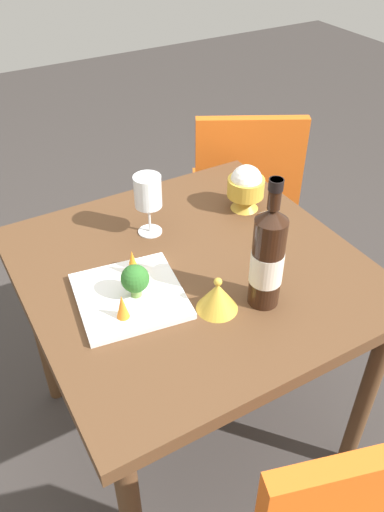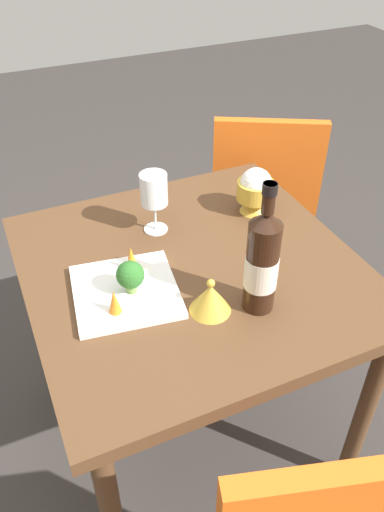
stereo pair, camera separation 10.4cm
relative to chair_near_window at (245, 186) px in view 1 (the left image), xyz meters
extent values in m
plane|color=#383330|center=(0.53, -0.55, -0.53)|extent=(8.00, 8.00, 0.00)
cube|color=brown|center=(0.53, -0.55, 0.18)|extent=(0.85, 0.85, 0.04)
cylinder|color=brown|center=(0.17, -0.91, -0.19)|extent=(0.05, 0.05, 0.69)
cylinder|color=brown|center=(0.17, -0.18, -0.19)|extent=(0.05, 0.05, 0.69)
cylinder|color=brown|center=(0.90, -0.18, -0.19)|extent=(0.05, 0.05, 0.69)
cube|color=orange|center=(-0.09, 0.05, -0.09)|extent=(0.54, 0.54, 0.02)
cube|color=orange|center=(0.07, -0.04, 0.12)|extent=(0.22, 0.37, 0.40)
cylinder|color=black|center=(-0.32, -0.02, -0.31)|extent=(0.03, 0.03, 0.43)
cylinder|color=black|center=(-0.16, 0.28, -0.31)|extent=(0.03, 0.03, 0.43)
cylinder|color=black|center=(-0.02, -0.18, -0.31)|extent=(0.03, 0.03, 0.43)
cylinder|color=black|center=(0.14, 0.12, -0.31)|extent=(0.03, 0.03, 0.43)
cylinder|color=black|center=(0.73, -0.47, 0.31)|extent=(0.08, 0.08, 0.23)
cone|color=black|center=(0.73, -0.47, 0.44)|extent=(0.08, 0.08, 0.03)
cylinder|color=black|center=(0.73, -0.47, 0.49)|extent=(0.03, 0.03, 0.07)
cylinder|color=black|center=(0.73, -0.47, 0.52)|extent=(0.03, 0.03, 0.02)
cylinder|color=silver|center=(0.73, -0.47, 0.30)|extent=(0.08, 0.08, 0.08)
cylinder|color=white|center=(0.34, -0.58, 0.20)|extent=(0.07, 0.07, 0.00)
cylinder|color=white|center=(0.34, -0.58, 0.24)|extent=(0.01, 0.01, 0.08)
cylinder|color=white|center=(0.34, -0.58, 0.33)|extent=(0.08, 0.08, 0.09)
cone|color=gold|center=(0.37, -0.27, 0.22)|extent=(0.08, 0.08, 0.04)
cylinder|color=gold|center=(0.37, -0.27, 0.27)|extent=(0.11, 0.11, 0.05)
sphere|color=white|center=(0.37, -0.27, 0.29)|extent=(0.09, 0.09, 0.09)
cone|color=gold|center=(0.70, -0.58, 0.23)|extent=(0.10, 0.10, 0.07)
sphere|color=gold|center=(0.70, -0.58, 0.28)|extent=(0.02, 0.02, 0.02)
cube|color=white|center=(0.57, -0.74, 0.20)|extent=(0.28, 0.28, 0.02)
cylinder|color=#729E4C|center=(0.58, -0.73, 0.23)|extent=(0.03, 0.03, 0.03)
sphere|color=#2D6B28|center=(0.58, -0.73, 0.26)|extent=(0.07, 0.07, 0.07)
cone|color=orange|center=(0.50, -0.70, 0.25)|extent=(0.03, 0.03, 0.07)
cone|color=orange|center=(0.63, -0.79, 0.24)|extent=(0.03, 0.03, 0.06)
camera|label=1|loc=(1.44, -1.07, 1.05)|focal=36.17mm
camera|label=2|loc=(1.49, -0.97, 1.05)|focal=36.17mm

